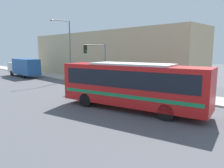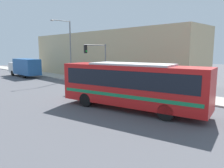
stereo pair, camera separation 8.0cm
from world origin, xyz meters
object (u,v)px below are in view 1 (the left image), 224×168
(parking_meter, at_px, (123,80))
(pedestrian_near_corner, at_px, (105,77))
(traffic_light_pole, at_px, (98,57))
(city_bus, at_px, (132,83))
(delivery_truck, at_px, (24,67))
(street_lamp, at_px, (68,45))
(pedestrian_mid_block, at_px, (93,74))
(fire_hydrant, at_px, (138,87))

(parking_meter, height_order, pedestrian_near_corner, pedestrian_near_corner)
(traffic_light_pole, distance_m, parking_meter, 4.11)
(traffic_light_pole, relative_size, parking_meter, 3.90)
(city_bus, bearing_deg, delivery_truck, 70.71)
(street_lamp, height_order, pedestrian_near_corner, street_lamp)
(street_lamp, distance_m, pedestrian_mid_block, 5.74)
(delivery_truck, height_order, traffic_light_pole, traffic_light_pole)
(fire_hydrant, bearing_deg, pedestrian_near_corner, 81.39)
(pedestrian_near_corner, bearing_deg, parking_meter, -103.14)
(parking_meter, bearing_deg, city_bus, -133.80)
(parking_meter, bearing_deg, delivery_truck, 98.32)
(city_bus, height_order, traffic_light_pole, traffic_light_pole)
(city_bus, xyz_separation_m, pedestrian_near_corner, (6.85, 10.08, -1.01))
(parking_meter, xyz_separation_m, street_lamp, (-0.14, 10.57, 4.06))
(pedestrian_near_corner, bearing_deg, city_bus, -124.19)
(parking_meter, height_order, pedestrian_mid_block, pedestrian_mid_block)
(delivery_truck, height_order, parking_meter, delivery_truck)
(parking_meter, bearing_deg, pedestrian_mid_block, 79.29)
(pedestrian_mid_block, bearing_deg, city_bus, -119.19)
(delivery_truck, bearing_deg, fire_hydrant, -82.48)
(city_bus, xyz_separation_m, pedestrian_mid_block, (7.21, 12.91, -0.92))
(street_lamp, bearing_deg, traffic_light_pole, -96.63)
(traffic_light_pole, distance_m, pedestrian_mid_block, 4.97)
(pedestrian_near_corner, distance_m, pedestrian_mid_block, 2.85)
(delivery_truck, relative_size, traffic_light_pole, 1.66)
(city_bus, relative_size, fire_hydrant, 14.79)
(parking_meter, height_order, street_lamp, street_lamp)
(parking_meter, bearing_deg, pedestrian_near_corner, 76.86)
(city_bus, distance_m, fire_hydrant, 7.37)
(traffic_light_pole, bearing_deg, city_bus, -117.99)
(parking_meter, distance_m, street_lamp, 11.33)
(delivery_truck, xyz_separation_m, street_lamp, (2.70, -8.90, 3.44))
(traffic_light_pole, relative_size, pedestrian_mid_block, 2.75)
(traffic_light_pole, distance_m, street_lamp, 7.71)
(city_bus, distance_m, traffic_light_pole, 10.61)
(city_bus, relative_size, street_lamp, 1.34)
(pedestrian_near_corner, bearing_deg, traffic_light_pole, -157.06)
(fire_hydrant, distance_m, traffic_light_pole, 6.08)
(fire_hydrant, height_order, traffic_light_pole, traffic_light_pole)
(fire_hydrant, distance_m, street_lamp, 13.47)
(delivery_truck, distance_m, fire_hydrant, 21.79)
(pedestrian_near_corner, relative_size, pedestrian_mid_block, 0.91)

